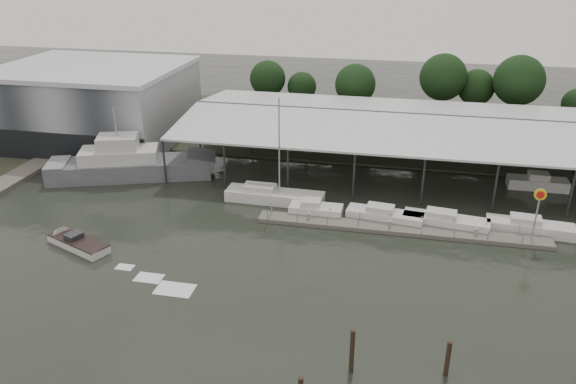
% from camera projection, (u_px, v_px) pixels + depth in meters
% --- Properties ---
extents(ground, '(200.00, 200.00, 0.00)m').
position_uv_depth(ground, '(220.00, 267.00, 48.32)').
color(ground, '#232820').
rests_on(ground, ground).
extents(land_strip_far, '(140.00, 30.00, 0.30)m').
position_uv_depth(land_strip_far, '(306.00, 126.00, 85.91)').
color(land_strip_far, '#363A2C').
rests_on(land_strip_far, ground).
extents(land_strip_west, '(20.00, 40.00, 0.30)m').
position_uv_depth(land_strip_west, '(26.00, 133.00, 82.78)').
color(land_strip_west, '#363A2C').
rests_on(land_strip_west, ground).
extents(storage_warehouse, '(24.50, 20.50, 10.50)m').
position_uv_depth(storage_warehouse, '(95.00, 103.00, 78.36)').
color(storage_warehouse, '#9A9FA4').
rests_on(storage_warehouse, ground).
extents(covered_boat_shed, '(58.24, 24.00, 6.96)m').
position_uv_depth(covered_boat_shed, '(425.00, 120.00, 67.71)').
color(covered_boat_shed, silver).
rests_on(covered_boat_shed, ground).
extents(trawler_dock, '(3.00, 18.00, 0.50)m').
position_uv_depth(trawler_dock, '(16.00, 177.00, 66.48)').
color(trawler_dock, '#625D56').
rests_on(trawler_dock, ground).
extents(floating_dock, '(28.00, 2.00, 1.40)m').
position_uv_depth(floating_dock, '(400.00, 229.00, 54.35)').
color(floating_dock, '#625D56').
rests_on(floating_dock, ground).
extents(shell_fuel_sign, '(1.10, 0.18, 5.55)m').
position_uv_depth(shell_fuel_sign, '(538.00, 206.00, 50.56)').
color(shell_fuel_sign, '#949699').
rests_on(shell_fuel_sign, ground).
extents(grey_trawler, '(19.97, 10.89, 8.84)m').
position_uv_depth(grey_trawler, '(131.00, 164.00, 66.72)').
color(grey_trawler, slate).
rests_on(grey_trawler, ground).
extents(white_sailboat, '(10.68, 2.88, 11.68)m').
position_uv_depth(white_sailboat, '(273.00, 196.00, 60.55)').
color(white_sailboat, white).
rests_on(white_sailboat, ground).
extents(speedboat_underway, '(17.38, 8.42, 2.00)m').
position_uv_depth(speedboat_underway, '(74.00, 242.00, 51.71)').
color(speedboat_underway, white).
rests_on(speedboat_underway, ground).
extents(moored_cruiser_0, '(5.39, 2.24, 1.70)m').
position_uv_depth(moored_cruiser_0, '(315.00, 209.00, 57.53)').
color(moored_cruiser_0, white).
rests_on(moored_cruiser_0, ground).
extents(moored_cruiser_1, '(7.82, 3.13, 1.70)m').
position_uv_depth(moored_cruiser_1, '(384.00, 215.00, 56.24)').
color(moored_cruiser_1, white).
rests_on(moored_cruiser_1, ground).
extents(moored_cruiser_2, '(8.49, 3.30, 1.70)m').
position_uv_depth(moored_cruiser_2, '(445.00, 221.00, 55.13)').
color(moored_cruiser_2, white).
rests_on(moored_cruiser_2, ground).
extents(moored_cruiser_3, '(8.22, 2.88, 1.70)m').
position_uv_depth(moored_cruiser_3, '(529.00, 227.00, 54.00)').
color(moored_cruiser_3, white).
rests_on(moored_cruiser_3, ground).
extents(horizon_tree_line, '(67.78, 10.30, 11.05)m').
position_uv_depth(horizon_tree_line, '(477.00, 85.00, 84.04)').
color(horizon_tree_line, '#311E15').
rests_on(horizon_tree_line, ground).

